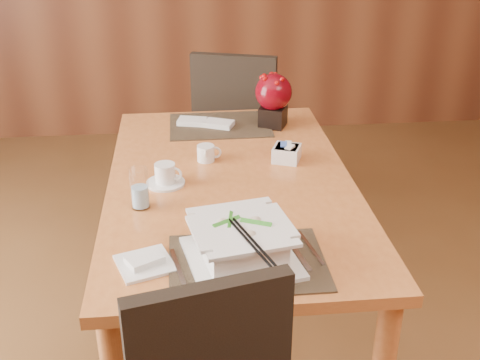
{
  "coord_description": "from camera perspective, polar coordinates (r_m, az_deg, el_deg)",
  "views": [
    {
      "loc": [
        -0.17,
        -1.39,
        1.73
      ],
      "look_at": [
        0.01,
        0.35,
        0.87
      ],
      "focal_mm": 45.0,
      "sensor_mm": 36.0,
      "label": 1
    }
  ],
  "objects": [
    {
      "name": "far_chair",
      "position": [
        3.26,
        -0.16,
        5.04
      ],
      "size": [
        0.57,
        0.57,
        0.98
      ],
      "rotation": [
        0.0,
        0.0,
        2.84
      ],
      "color": "black",
      "rests_on": "ground"
    },
    {
      "name": "soup_setting",
      "position": [
        1.72,
        0.12,
        -6.06
      ],
      "size": [
        0.35,
        0.35,
        0.12
      ],
      "rotation": [
        0.0,
        0.0,
        0.19
      ],
      "color": "silver",
      "rests_on": "dining_table"
    },
    {
      "name": "bread_plate",
      "position": [
        1.76,
        -9.0,
        -7.85
      ],
      "size": [
        0.19,
        0.19,
        0.01
      ],
      "primitive_type": "cube",
      "rotation": [
        0.0,
        0.0,
        0.34
      ],
      "color": "silver",
      "rests_on": "dining_table"
    },
    {
      "name": "berry_decor",
      "position": [
        2.68,
        3.19,
        7.87
      ],
      "size": [
        0.16,
        0.16,
        0.24
      ],
      "rotation": [
        0.0,
        0.0,
        -0.42
      ],
      "color": "black",
      "rests_on": "dining_table"
    },
    {
      "name": "dining_table",
      "position": [
        2.27,
        -0.87,
        -2.13
      ],
      "size": [
        0.9,
        1.5,
        0.75
      ],
      "color": "#C36F36",
      "rests_on": "ground"
    },
    {
      "name": "water_glass",
      "position": [
        2.03,
        -9.5,
        -0.78
      ],
      "size": [
        0.07,
        0.07,
        0.14
      ],
      "primitive_type": "cylinder",
      "rotation": [
        0.0,
        0.0,
        -0.13
      ],
      "color": "silver",
      "rests_on": "dining_table"
    },
    {
      "name": "placemat_far",
      "position": [
        2.73,
        -1.91,
        5.22
      ],
      "size": [
        0.45,
        0.33,
        0.01
      ],
      "primitive_type": "cube",
      "color": "black",
      "rests_on": "dining_table"
    },
    {
      "name": "napkins_far",
      "position": [
        2.72,
        -3.11,
        5.45
      ],
      "size": [
        0.27,
        0.17,
        0.02
      ],
      "primitive_type": null,
      "rotation": [
        0.0,
        0.0,
        -0.35
      ],
      "color": "silver",
      "rests_on": "dining_table"
    },
    {
      "name": "placemat_near",
      "position": [
        1.75,
        0.71,
        -7.81
      ],
      "size": [
        0.45,
        0.33,
        0.01
      ],
      "primitive_type": "cube",
      "color": "black",
      "rests_on": "dining_table"
    },
    {
      "name": "sugar_caddy",
      "position": [
        2.37,
        4.44,
        2.52
      ],
      "size": [
        0.13,
        0.13,
        0.06
      ],
      "primitive_type": "cube",
      "rotation": [
        0.0,
        0.0,
        -0.38
      ],
      "color": "silver",
      "rests_on": "dining_table"
    },
    {
      "name": "coffee_cup",
      "position": [
        2.19,
        -7.1,
        0.42
      ],
      "size": [
        0.14,
        0.14,
        0.08
      ],
      "rotation": [
        0.0,
        0.0,
        -0.41
      ],
      "color": "silver",
      "rests_on": "dining_table"
    },
    {
      "name": "creamer_jug",
      "position": [
        2.37,
        -3.26,
        2.55
      ],
      "size": [
        0.09,
        0.09,
        0.06
      ],
      "primitive_type": null,
      "rotation": [
        0.0,
        0.0,
        -0.06
      ],
      "color": "silver",
      "rests_on": "dining_table"
    }
  ]
}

